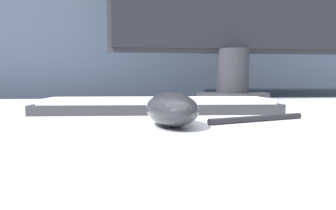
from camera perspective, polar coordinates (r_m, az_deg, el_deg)
partition_panel at (r=1.14m, az=-5.04°, el=-6.49°), size 5.00×0.03×1.20m
computer_mouse_near at (r=0.39m, az=0.61°, el=-0.70°), size 0.07×0.13×0.04m
keyboard at (r=0.56m, az=-1.84°, el=-0.06°), size 0.40×0.14×0.02m
monitor at (r=0.94m, az=11.35°, el=16.58°), size 0.68×0.20×0.47m
pen at (r=0.45m, az=15.38°, el=-2.29°), size 0.15×0.06×0.01m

